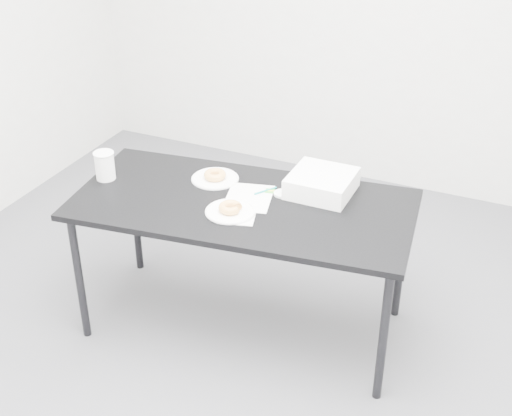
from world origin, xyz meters
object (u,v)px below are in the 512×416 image
at_px(pen, 265,191).
at_px(coffee_cup, 105,166).
at_px(table, 243,212).
at_px(donut_near, 230,207).
at_px(plate_near, 230,211).
at_px(plate_far, 215,179).
at_px(donut_far, 215,175).
at_px(scorecard, 249,198).
at_px(bakery_box, 322,183).

relative_size(pen, coffee_cup, 0.87).
height_order(table, donut_near, donut_near).
relative_size(plate_near, plate_far, 0.99).
bearing_deg(donut_far, plate_near, -50.99).
bearing_deg(donut_near, pen, 74.84).
xyz_separation_m(donut_far, coffee_cup, (-0.51, -0.22, 0.05)).
bearing_deg(scorecard, plate_near, -110.42).
bearing_deg(donut_near, scorecard, 83.65).
relative_size(scorecard, donut_near, 2.47).
height_order(coffee_cup, bakery_box, coffee_cup).
bearing_deg(donut_far, plate_far, 0.00).
xyz_separation_m(table, pen, (0.06, 0.14, 0.06)).
height_order(table, scorecard, scorecard).
bearing_deg(donut_far, donut_near, -50.99).
height_order(plate_far, coffee_cup, coffee_cup).
distance_m(table, donut_near, 0.14).
bearing_deg(plate_near, donut_near, -63.43).
distance_m(table, plate_far, 0.28).
relative_size(pen, plate_near, 0.54).
height_order(pen, donut_far, donut_far).
bearing_deg(plate_far, donut_far, 0.00).
bearing_deg(scorecard, pen, 46.15).
relative_size(scorecard, plate_far, 1.15).
relative_size(plate_near, bakery_box, 0.79).
distance_m(scorecard, donut_far, 0.26).
distance_m(plate_near, coffee_cup, 0.73).
bearing_deg(pen, table, -169.99).
relative_size(plate_near, donut_near, 2.13).
bearing_deg(donut_near, plate_near, 116.57).
xyz_separation_m(pen, donut_near, (-0.07, -0.25, 0.02)).
bearing_deg(bakery_box, plate_far, -170.10).
relative_size(pen, bakery_box, 0.43).
xyz_separation_m(plate_near, donut_near, (0.00, -0.00, 0.02)).
relative_size(table, pen, 13.38).
height_order(plate_far, donut_far, donut_far).
bearing_deg(plate_near, coffee_cup, 176.07).
distance_m(plate_far, donut_far, 0.02).
distance_m(donut_near, coffee_cup, 0.73).
distance_m(scorecard, coffee_cup, 0.75).
bearing_deg(bakery_box, donut_far, -170.10).
bearing_deg(pen, coffee_cup, 137.18).
bearing_deg(plate_far, donut_near, -50.99).
xyz_separation_m(scorecard, plate_far, (-0.24, 0.10, 0.00)).
height_order(scorecard, donut_far, donut_far).
bearing_deg(scorecard, coffee_cup, 174.68).
xyz_separation_m(donut_near, donut_far, (-0.22, 0.27, -0.00)).
bearing_deg(table, donut_near, -102.17).
height_order(plate_near, bakery_box, bakery_box).
xyz_separation_m(plate_far, coffee_cup, (-0.51, -0.22, 0.07)).
bearing_deg(pen, plate_near, -162.23).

